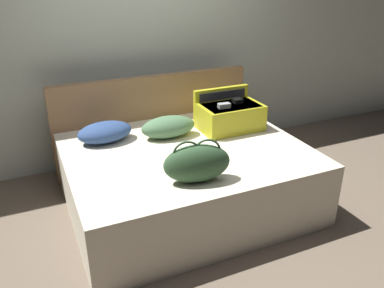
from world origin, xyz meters
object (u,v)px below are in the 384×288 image
hard_case_large (230,115)px  pillow_near_headboard (105,132)px  bed (186,177)px  duffel_bag (197,163)px  pillow_center_head (168,127)px

hard_case_large → pillow_near_headboard: bearing=170.9°
bed → hard_case_large: bearing=24.7°
bed → hard_case_large: 0.77m
hard_case_large → duffel_bag: 1.10m
bed → pillow_near_headboard: (-0.61, 0.46, 0.38)m
duffel_bag → bed: bearing=74.7°
duffel_bag → pillow_near_headboard: duffel_bag is taller
hard_case_large → duffel_bag: size_ratio=1.11×
hard_case_large → bed: bearing=-155.2°
bed → pillow_center_head: size_ratio=4.02×
pillow_near_headboard → hard_case_large: bearing=-9.2°
bed → pillow_near_headboard: 0.86m
hard_case_large → duffel_bag: hard_case_large is taller
bed → pillow_near_headboard: pillow_near_headboard is taller
bed → pillow_center_head: pillow_center_head is taller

